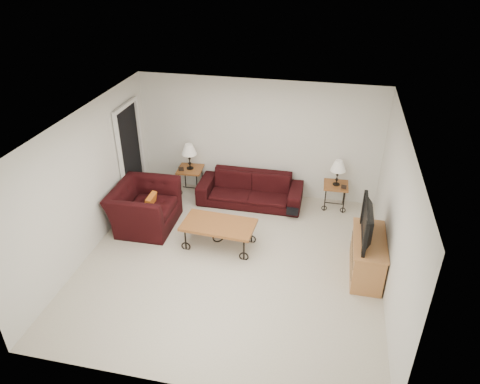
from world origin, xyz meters
name	(u,v)px	position (x,y,z in m)	size (l,w,h in m)	color
ground	(231,262)	(0.00, 0.00, 0.00)	(5.00, 5.00, 0.00)	beige
wall_back	(258,139)	(0.00, 2.50, 1.25)	(5.00, 0.02, 2.50)	silver
wall_front	(179,313)	(0.00, -2.50, 1.25)	(5.00, 0.02, 2.50)	silver
wall_left	(86,184)	(-2.50, 0.00, 1.25)	(0.02, 5.00, 2.50)	silver
wall_right	(395,218)	(2.50, 0.00, 1.25)	(0.02, 5.00, 2.50)	silver
ceiling	(230,126)	(0.00, 0.00, 2.50)	(5.00, 5.00, 0.00)	white
doorway	(131,155)	(-2.47, 1.65, 1.02)	(0.08, 0.94, 2.04)	black
sofa	(250,189)	(-0.07, 2.02, 0.31)	(2.14, 0.84, 0.62)	black
side_table_left	(191,180)	(-1.42, 2.20, 0.28)	(0.52, 0.52, 0.56)	brown
side_table_right	(335,196)	(1.66, 2.20, 0.27)	(0.49, 0.49, 0.53)	brown
lamp_left	(189,157)	(-1.42, 2.20, 0.85)	(0.32, 0.32, 0.56)	black
lamp_right	(338,173)	(1.66, 2.20, 0.80)	(0.30, 0.30, 0.53)	black
photo_frame_left	(181,169)	(-1.57, 2.05, 0.61)	(0.11, 0.02, 0.09)	black
photo_frame_right	(344,187)	(1.81, 2.05, 0.58)	(0.11, 0.01, 0.09)	black
coffee_table	(219,235)	(-0.33, 0.41, 0.24)	(1.28, 0.69, 0.48)	brown
armchair	(144,207)	(-1.88, 0.77, 0.41)	(1.26, 1.10, 0.82)	black
throw_pillow	(150,204)	(-1.72, 0.72, 0.52)	(0.37, 0.10, 0.37)	#B14516
tv_stand	(367,256)	(2.23, 0.19, 0.35)	(0.48, 1.15, 0.69)	#AF6A41
television	(372,223)	(2.21, 0.19, 0.99)	(1.03, 0.14, 0.60)	black
backpack	(293,206)	(0.87, 1.67, 0.23)	(0.36, 0.27, 0.46)	black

